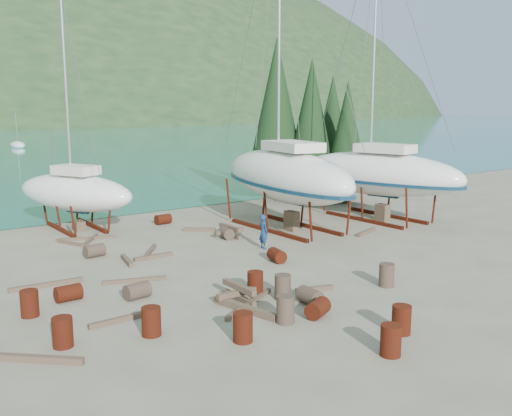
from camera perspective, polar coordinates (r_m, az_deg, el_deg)
ground at (r=23.97m, az=2.43°, el=-6.18°), size 600.00×600.00×0.00m
cypress_near_right at (r=40.27m, az=5.55°, el=8.78°), size 3.60×3.60×10.00m
cypress_mid_right at (r=39.90m, az=9.09°, el=7.43°), size 3.06×3.06×8.50m
cypress_back_left at (r=40.80m, az=2.07°, el=10.06°), size 4.14×4.14×11.50m
cypress_far_right at (r=43.07m, az=7.62°, el=8.05°), size 3.24×3.24×9.00m
moored_boat_mid at (r=101.04m, az=-22.72°, el=5.80°), size 2.00×5.00×6.05m
large_sailboat_near at (r=31.22m, az=2.95°, el=3.32°), size 5.38×12.34×18.79m
large_sailboat_far at (r=34.72m, az=12.01°, el=3.46°), size 5.37×11.31×17.23m
small_sailboat_shore at (r=32.81m, az=-17.69°, el=1.56°), size 5.61×8.32×12.78m
worker at (r=27.20m, az=0.76°, el=-2.38°), size 0.47×0.65×1.66m
drum_0 at (r=17.38m, az=-18.78°, el=-11.67°), size 0.58×0.58×0.88m
drum_1 at (r=19.92m, az=5.41°, el=-8.79°), size 0.62×0.90×0.58m
drum_2 at (r=21.21m, az=-18.24°, el=-8.08°), size 0.89×0.60×0.58m
drum_3 at (r=16.39m, az=13.33°, el=-12.75°), size 0.58×0.58×0.88m
drum_4 at (r=33.34m, az=-9.27°, el=-1.12°), size 0.92×0.64×0.58m
drum_5 at (r=20.37m, az=2.69°, el=-7.88°), size 0.58×0.58×0.88m
drum_6 at (r=25.06m, az=2.09°, el=-4.76°), size 0.76×0.98×0.58m
drum_7 at (r=17.92m, az=14.34°, el=-10.77°), size 0.58×0.58×0.88m
drum_8 at (r=20.11m, az=-21.71°, el=-8.85°), size 0.58×0.58×0.88m
drum_9 at (r=26.86m, az=-15.85°, el=-4.13°), size 0.93×0.67×0.58m
drum_10 at (r=16.84m, az=-1.32°, el=-11.83°), size 0.58×0.58×0.88m
drum_11 at (r=29.39m, az=-2.99°, el=-2.52°), size 0.74×0.98×0.58m
drum_12 at (r=18.82m, az=6.20°, el=-9.95°), size 1.04×0.88×0.58m
drum_13 at (r=17.53m, az=-10.43°, el=-11.09°), size 0.58×0.58×0.88m
drum_14 at (r=20.72m, az=-0.08°, el=-7.55°), size 0.58×0.58×0.88m
drum_15 at (r=20.83m, az=-11.78°, el=-8.11°), size 0.93×0.66×0.58m
drum_16 at (r=18.21m, az=2.96°, el=-10.11°), size 0.58×0.58×0.88m
drum_17 at (r=22.25m, az=12.93°, el=-6.55°), size 0.58×0.58×0.88m
timber_0 at (r=30.43m, az=-16.65°, el=-2.93°), size 2.79×1.14×0.14m
timber_1 at (r=31.06m, az=11.01°, el=-2.37°), size 1.87×0.71×0.19m
timber_3 at (r=19.77m, az=-0.67°, el=-9.55°), size 2.97×1.65×0.15m
timber_4 at (r=26.05m, az=-10.20°, el=-4.80°), size 1.86×0.19×0.17m
timber_6 at (r=31.25m, az=-5.69°, el=-2.16°), size 1.46×1.27×0.19m
timber_7 at (r=21.35m, az=5.88°, el=-8.05°), size 1.44×0.65×0.17m
timber_8 at (r=25.57m, az=-12.77°, el=-5.16°), size 0.56×1.77×0.19m
timber_9 at (r=29.92m, az=-16.28°, el=-3.12°), size 1.59×1.97×0.15m
timber_10 at (r=26.93m, az=-10.59°, el=-4.32°), size 1.62×2.04×0.16m
timber_11 at (r=22.77m, az=-12.03°, el=-7.09°), size 2.36×0.97×0.15m
timber_12 at (r=18.88m, az=-13.27°, el=-10.77°), size 2.17×0.18×0.17m
timber_14 at (r=16.89m, az=-21.72°, el=-13.80°), size 2.33×2.22×0.18m
timber_15 at (r=29.30m, az=-17.53°, el=-3.47°), size 1.12×2.43×0.15m
timber_16 at (r=19.22m, az=-1.11°, el=-10.02°), size 0.76×2.69×0.23m
timber_17 at (r=23.15m, az=-20.20°, el=-7.20°), size 2.73×0.37×0.16m
timber_pile_fore at (r=20.19m, az=-1.71°, el=-8.45°), size 1.80×1.80×0.60m
timber_pile_aft at (r=29.81m, az=-2.62°, el=-2.32°), size 1.80×1.80×0.60m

